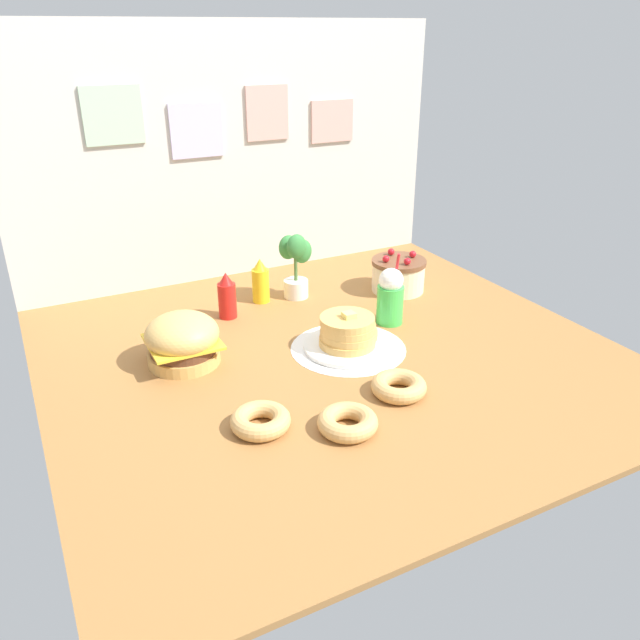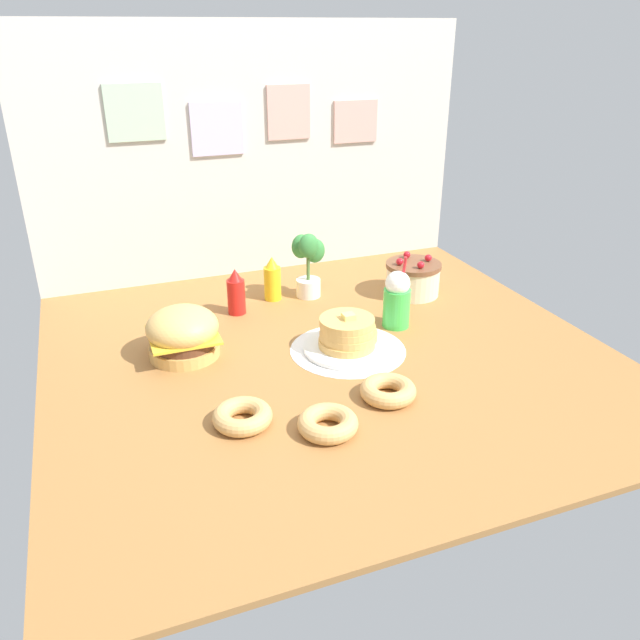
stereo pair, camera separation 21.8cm
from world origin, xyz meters
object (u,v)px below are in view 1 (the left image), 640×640
Objects in this scene: pancake_stack at (348,335)px; donut_pink_glaze at (261,420)px; layer_cake at (398,275)px; potted_plant at (296,263)px; burger at (183,340)px; ketchup_bottle at (227,297)px; donut_chocolate at (348,422)px; donut_vanilla at (399,386)px; mustard_bottle at (261,282)px; cream_soda_cup at (390,296)px.

pancake_stack reaches higher than donut_pink_glaze.
potted_plant reaches higher than layer_cake.
burger is 67.74cm from potted_plant.
donut_chocolate is at bearing -87.32° from ketchup_bottle.
ketchup_bottle is at bearing -169.28° from potted_plant.
donut_chocolate and donut_vanilla have the same top height.
ketchup_bottle is 19.37cm from mustard_bottle.
potted_plant is at bearing 30.44° from burger.
donut_vanilla is 0.61× the size of potted_plant.
cream_soda_cup reaches higher than pancake_stack.
potted_plant is at bearing 118.07° from cream_soda_cup.
layer_cake is (45.77, 37.06, 1.70)cm from pancake_stack.
layer_cake is 114.30cm from donut_pink_glaze.
layer_cake reaches higher than pancake_stack.
cream_soda_cup is (53.44, -33.11, 2.31)cm from ketchup_bottle.
layer_cake is 0.83× the size of cream_soda_cup.
burger is 1.43× the size of donut_chocolate.
donut_chocolate is (4.09, -87.60, -5.83)cm from ketchup_bottle.
ketchup_bottle is (-74.32, 7.56, 1.44)cm from layer_cake.
cream_soda_cup is at bearing 60.18° from donut_vanilla.
layer_cake is 0.82× the size of potted_plant.
ketchup_bottle reaches higher than donut_chocolate.
mustard_bottle is 91.16cm from donut_pink_glaze.
burger is 37.95cm from ketchup_bottle.
donut_vanilla is at bearing -91.44° from pancake_stack.
potted_plant is at bearing 73.14° from donut_chocolate.
ketchup_bottle is 87.89cm from donut_chocolate.
pancake_stack is 1.83× the size of donut_vanilla.
ketchup_bottle is (25.62, 28.00, 0.16)cm from burger.
potted_plant is (-20.94, 39.27, 4.23)cm from cream_soda_cup.
ketchup_bottle is (-28.55, 44.62, 3.14)cm from pancake_stack.
mustard_bottle is at bearing 82.08° from donut_chocolate.
potted_plant reaches higher than pancake_stack.
donut_pink_glaze is 96.60cm from potted_plant.
donut_chocolate is at bearing -97.92° from mustard_bottle.
layer_cake is at bearing 50.74° from cream_soda_cup.
pancake_stack is at bearing 60.35° from donut_chocolate.
potted_plant reaches higher than burger.
donut_chocolate is at bearing -29.13° from donut_pink_glaze.
pancake_stack is at bearing 88.56° from donut_vanilla.
potted_plant is at bearing 86.74° from donut_vanilla.
cream_soda_cup reaches higher than donut_pink_glaze.
potted_plant is at bearing -8.51° from mustard_bottle.
potted_plant reaches higher than donut_pink_glaze.
layer_cake is 1.34× the size of donut_chocolate.
donut_pink_glaze is 24.60cm from donut_chocolate.
mustard_bottle is (-11.10, 53.03, 3.14)cm from pancake_stack.
burger is 0.78× the size of pancake_stack.
pancake_stack is 1.13× the size of cream_soda_cup.
cream_soda_cup is 73.96cm from donut_chocolate.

